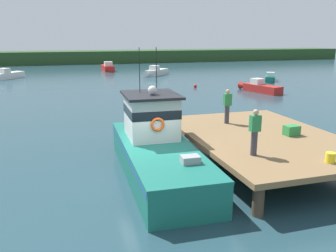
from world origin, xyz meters
TOP-DOWN VIEW (x-y plane):
  - ground_plane at (0.00, 0.00)m, footprint 200.00×200.00m
  - dock at (4.80, 0.00)m, footprint 6.00×9.00m
  - main_fishing_boat at (0.22, 0.42)m, footprint 2.80×9.85m
  - crate_stack_mid_dock at (5.92, -0.39)m, footprint 0.63×0.48m
  - bait_bucket at (5.10, -3.62)m, footprint 0.32×0.32m
  - deckhand_by_the_boat at (3.08, -2.21)m, footprint 0.36×0.22m
  - deckhand_further_back at (4.26, 2.31)m, footprint 0.36×0.22m
  - moored_boat_near_channel at (15.19, 17.43)m, footprint 2.31×5.08m
  - moored_boat_outer_mooring at (-9.64, 36.38)m, footprint 3.99×4.97m
  - moored_boat_far_right at (4.07, 43.53)m, footprint 1.54×5.73m
  - moored_boat_off_the_point at (20.98, 24.65)m, footprint 3.07×4.05m
  - moored_boat_far_left at (9.48, 34.93)m, footprint 4.51×4.66m
  - mooring_buoy_outer at (6.09, 6.49)m, footprint 0.32×0.32m
  - mooring_buoy_inshore at (3.57, 19.80)m, footprint 0.33×0.33m
  - mooring_buoy_spare_mooring at (10.30, 21.98)m, footprint 0.36×0.36m
  - far_shoreline at (0.00, 62.00)m, footprint 120.00×8.00m

SIDE VIEW (x-z plane):
  - ground_plane at x=0.00m, z-range 0.00..0.00m
  - mooring_buoy_outer at x=6.09m, z-range 0.00..0.32m
  - mooring_buoy_inshore at x=3.57m, z-range 0.00..0.33m
  - mooring_buoy_spare_mooring at x=10.30m, z-range 0.00..0.36m
  - moored_boat_off_the_point at x=20.98m, z-range -0.17..0.92m
  - moored_boat_near_channel at x=15.19m, z-range -0.20..1.07m
  - moored_boat_outer_mooring at x=-9.64m, z-range -0.21..1.15m
  - moored_boat_far_left at x=9.48m, z-range -0.22..1.16m
  - moored_boat_far_right at x=4.07m, z-range -0.23..1.23m
  - main_fishing_boat at x=0.22m, z-range -1.39..3.41m
  - dock at x=4.80m, z-range 0.47..1.67m
  - far_shoreline at x=0.00m, z-range 0.00..2.40m
  - bait_bucket at x=5.10m, z-range 1.20..1.54m
  - crate_stack_mid_dock at x=5.92m, z-range 1.20..1.62m
  - deckhand_by_the_boat at x=3.08m, z-range 1.24..2.87m
  - deckhand_further_back at x=4.26m, z-range 1.24..2.87m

